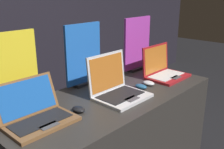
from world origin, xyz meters
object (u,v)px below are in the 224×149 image
at_px(laptop_front, 36,113).
at_px(promo_stand_front, 13,74).
at_px(mouse_front, 79,109).
at_px(mouse_middle, 141,86).
at_px(promo_stand_middle, 83,57).
at_px(laptop_back, 163,70).
at_px(laptop_middle, 116,87).
at_px(promo_stand_back, 137,45).
at_px(mouse_back, 149,83).

xyz_separation_m(laptop_front, promo_stand_front, (-0.00, 0.22, 0.18)).
height_order(mouse_front, mouse_middle, mouse_middle).
distance_m(promo_stand_middle, laptop_back, 0.71).
height_order(laptop_front, laptop_back, laptop_back).
distance_m(promo_stand_front, laptop_middle, 0.68).
height_order(laptop_front, promo_stand_middle, promo_stand_middle).
relative_size(laptop_back, promo_stand_back, 0.75).
relative_size(mouse_middle, mouse_back, 1.00).
bearing_deg(mouse_front, laptop_back, -0.59).
xyz_separation_m(mouse_middle, promo_stand_back, (0.36, 0.32, 0.22)).
relative_size(mouse_middle, promo_stand_middle, 0.20).
bearing_deg(laptop_front, mouse_middle, -8.20).
distance_m(laptop_front, promo_stand_middle, 0.66).
bearing_deg(promo_stand_back, promo_stand_front, 179.27).
bearing_deg(mouse_back, laptop_front, 172.90).
bearing_deg(promo_stand_middle, laptop_back, -29.75).
xyz_separation_m(mouse_front, promo_stand_front, (-0.24, 0.29, 0.22)).
xyz_separation_m(laptop_middle, promo_stand_middle, (0.00, 0.34, 0.16)).
distance_m(mouse_middle, mouse_back, 0.10).
height_order(promo_stand_front, promo_stand_back, promo_stand_front).
bearing_deg(mouse_middle, mouse_back, 1.71).
height_order(mouse_front, promo_stand_front, promo_stand_front).
bearing_deg(promo_stand_back, laptop_back, -90.00).
bearing_deg(promo_stand_middle, mouse_front, -135.59).
relative_size(mouse_middle, laptop_back, 0.27).
bearing_deg(laptop_middle, promo_stand_middle, 90.00).
bearing_deg(mouse_back, promo_stand_front, 160.22).
bearing_deg(laptop_front, promo_stand_middle, 23.76).
height_order(mouse_middle, promo_stand_middle, promo_stand_middle).
relative_size(laptop_back, mouse_back, 3.68).
relative_size(laptop_front, mouse_middle, 3.84).
bearing_deg(laptop_middle, promo_stand_back, 25.47).
bearing_deg(mouse_middle, laptop_back, 5.49).
height_order(mouse_front, mouse_back, same).
distance_m(mouse_front, laptop_back, 0.93).
distance_m(mouse_front, mouse_middle, 0.58).
height_order(mouse_middle, laptop_back, laptop_back).
bearing_deg(promo_stand_front, mouse_front, -50.02).
xyz_separation_m(promo_stand_front, mouse_middle, (0.82, -0.34, -0.22)).
height_order(laptop_front, mouse_middle, laptop_front).
height_order(promo_stand_front, mouse_back, promo_stand_front).
height_order(laptop_front, mouse_front, laptop_front).
xyz_separation_m(promo_stand_front, laptop_middle, (0.58, -0.30, -0.17)).
relative_size(laptop_middle, mouse_back, 3.60).
xyz_separation_m(promo_stand_middle, mouse_back, (0.34, -0.37, -0.21)).
height_order(mouse_front, laptop_back, laptop_back).
height_order(promo_stand_middle, laptop_back, promo_stand_middle).
bearing_deg(laptop_back, laptop_middle, 179.71).
bearing_deg(promo_stand_back, mouse_front, -163.46).
bearing_deg(laptop_front, mouse_back, -7.10).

